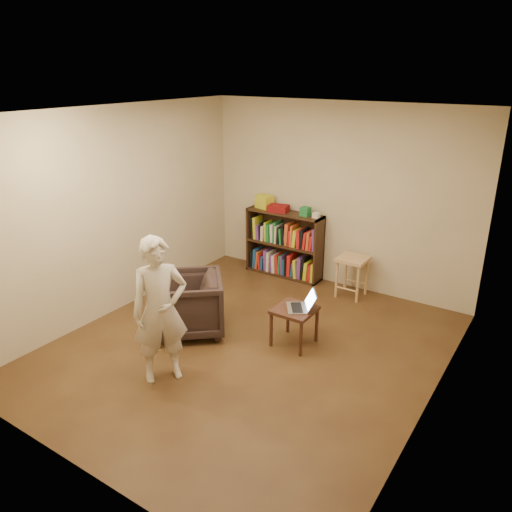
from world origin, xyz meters
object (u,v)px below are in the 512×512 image
Objects in this scene: stool at (353,265)px; person at (160,310)px; bookshelf at (284,247)px; laptop at (303,305)px; armchair at (189,304)px; side_table at (294,314)px.

stool is 3.01m from person.
laptop is at bearing -54.02° from bookshelf.
person is (0.40, -0.88, 0.40)m from armchair.
stool is 1.32× the size of laptop.
person is (0.34, -3.03, 0.32)m from bookshelf.
laptop reaches higher than stool.
side_table is (1.14, -1.72, -0.06)m from bookshelf.
laptop is 1.63m from person.
bookshelf is at bearing 172.81° from stool.
side_table is (-0.03, -1.57, -0.08)m from stool.
bookshelf reaches higher than armchair.
stool is 1.57m from side_table.
laptop is at bearing 69.71° from armchair.
bookshelf is at bearing 42.16° from person.
bookshelf is 3.06m from person.
armchair is at bearing -160.04° from side_table.
side_table is at bearing -91.08° from stool.
stool is 1.26× the size of side_table.
bookshelf is 1.52× the size of armchair.
bookshelf reaches higher than stool.
bookshelf reaches higher than side_table.
laptop is (1.22, -1.68, 0.06)m from bookshelf.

